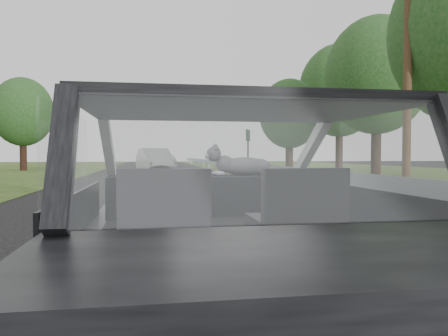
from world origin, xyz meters
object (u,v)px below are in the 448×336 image
object	(u,v)px
highway_sign	(248,153)
cat	(244,165)
subject_car	(225,223)
other_car	(155,161)
utility_pole	(408,68)

from	to	relation	value
highway_sign	cat	bearing A→B (deg)	-79.29
cat	highway_sign	xyz separation A→B (m)	(4.36, 19.14, 0.16)
cat	subject_car	bearing A→B (deg)	-119.94
subject_car	other_car	size ratio (longest dim) A/B	0.84
subject_car	cat	world-z (taller)	subject_car
cat	highway_sign	distance (m)	19.63
other_car	highway_sign	xyz separation A→B (m)	(4.81, -5.52, 0.45)
other_car	utility_pole	bearing A→B (deg)	-77.70
subject_car	highway_sign	xyz separation A→B (m)	(4.63, 19.80, 0.51)
cat	highway_sign	size ratio (longest dim) A/B	0.23
cat	highway_sign	bearing A→B (deg)	69.68
other_car	subject_car	bearing A→B (deg)	-101.10
other_car	cat	bearing A→B (deg)	-100.46
subject_car	highway_sign	world-z (taller)	highway_sign
subject_car	highway_sign	bearing A→B (deg)	76.84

